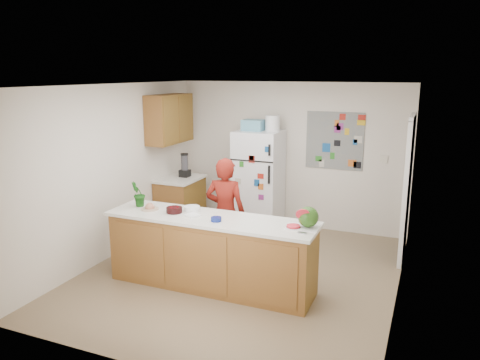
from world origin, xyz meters
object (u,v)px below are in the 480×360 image
at_px(person, 225,213).
at_px(cherry_bowl, 174,210).
at_px(watermelon, 308,217).
at_px(refrigerator, 259,180).

distance_m(person, cherry_bowl, 0.81).
xyz_separation_m(watermelon, cherry_bowl, (-1.72, -0.07, -0.10)).
bearing_deg(person, watermelon, 149.06).
bearing_deg(refrigerator, watermelon, -57.78).
xyz_separation_m(person, watermelon, (1.31, -0.61, 0.28)).
bearing_deg(refrigerator, cherry_bowl, -96.10).
bearing_deg(refrigerator, person, -85.05).
bearing_deg(cherry_bowl, refrigerator, 83.90).
bearing_deg(watermelon, refrigerator, 122.22).
height_order(watermelon, cherry_bowl, watermelon).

